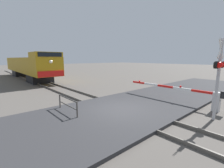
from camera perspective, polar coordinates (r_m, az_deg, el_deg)
The scene contains 8 objects.
ground_plane at distance 9.09m, azimuth 2.85°, elevation -10.00°, with size 160.00×160.00×0.00m, color #514C47.
rail_track_left at distance 8.60m, azimuth -0.64°, elevation -10.59°, with size 0.08×80.00×0.15m, color #59544C.
rail_track_right at distance 9.55m, azimuth 5.98°, elevation -8.59°, with size 0.08×80.00×0.15m, color #59544C.
road_surface at distance 9.06m, azimuth 2.85°, elevation -9.54°, with size 36.00×5.88×0.15m, color #2D2D30.
locomotive at distance 26.22m, azimuth -28.25°, elevation 5.95°, with size 2.90×18.56×3.71m.
crossing_signal at distance 8.95m, azimuth 34.84°, elevation 4.05°, with size 1.18×0.33×3.95m.
crossing_gate at distance 10.94m, azimuth 29.07°, elevation -3.57°, with size 0.36×6.78×1.24m.
guard_railing at distance 8.70m, azimuth -16.04°, elevation -7.06°, with size 0.08×2.14×0.95m.
Camera 1 is at (-5.99, -6.14, 3.01)m, focal length 24.78 mm.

